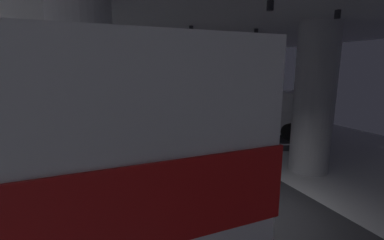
{
  "coord_description": "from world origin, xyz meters",
  "views": [
    {
      "loc": [
        -4.05,
        -5.32,
        3.94
      ],
      "look_at": [
        0.83,
        6.32,
        1.4
      ],
      "focal_mm": 24.79,
      "sensor_mm": 36.0,
      "label": 1
    }
  ],
  "objects_px": {
    "display_car_deep_left": "(61,105)",
    "display_platform_far_right": "(222,117)",
    "display_platform_deep_left": "(62,116)",
    "column_right": "(314,100)",
    "visitor_walking_near": "(181,147)",
    "display_platform_mid_right": "(268,133)",
    "pickup_truck_mid_right": "(275,115)",
    "display_car_far_left": "(57,114)",
    "column_left": "(87,115)",
    "display_platform_deep_right": "(201,106)",
    "display_platform_far_left": "(58,129)",
    "visitor_walking_far": "(160,118)",
    "pickup_truck_far_right": "(219,103)",
    "display_car_deep_right": "(201,97)"
  },
  "relations": [
    {
      "from": "visitor_walking_far",
      "to": "pickup_truck_mid_right",
      "type": "bearing_deg",
      "value": -32.76
    },
    {
      "from": "display_platform_mid_right",
      "to": "visitor_walking_far",
      "type": "xyz_separation_m",
      "value": [
        -5.5,
        3.31,
        0.71
      ]
    },
    {
      "from": "display_platform_deep_right",
      "to": "visitor_walking_near",
      "type": "xyz_separation_m",
      "value": [
        -7.21,
        -13.99,
        0.74
      ]
    },
    {
      "from": "column_left",
      "to": "display_platform_far_right",
      "type": "relative_size",
      "value": 0.97
    },
    {
      "from": "column_left",
      "to": "column_right",
      "type": "height_order",
      "value": "same"
    },
    {
      "from": "display_platform_mid_right",
      "to": "display_car_far_left",
      "type": "bearing_deg",
      "value": 152.93
    },
    {
      "from": "display_platform_far_right",
      "to": "pickup_truck_mid_right",
      "type": "bearing_deg",
      "value": -90.26
    },
    {
      "from": "display_car_far_left",
      "to": "pickup_truck_far_right",
      "type": "xyz_separation_m",
      "value": [
        11.2,
        0.21,
        0.06
      ]
    },
    {
      "from": "column_right",
      "to": "display_platform_far_left",
      "type": "distance_m",
      "value": 14.32
    },
    {
      "from": "column_left",
      "to": "display_car_far_left",
      "type": "distance_m",
      "value": 10.92
    },
    {
      "from": "column_right",
      "to": "display_car_deep_right",
      "type": "relative_size",
      "value": 1.21
    },
    {
      "from": "pickup_truck_far_right",
      "to": "display_platform_deep_left",
      "type": "bearing_deg",
      "value": 156.83
    },
    {
      "from": "visitor_walking_near",
      "to": "display_platform_mid_right",
      "type": "bearing_deg",
      "value": 23.79
    },
    {
      "from": "column_right",
      "to": "display_car_deep_left",
      "type": "height_order",
      "value": "column_right"
    },
    {
      "from": "column_left",
      "to": "display_car_deep_right",
      "type": "xyz_separation_m",
      "value": [
        10.51,
        16.1,
        -1.69
      ]
    },
    {
      "from": "display_platform_deep_left",
      "to": "visitor_walking_near",
      "type": "bearing_deg",
      "value": -70.33
    },
    {
      "from": "pickup_truck_mid_right",
      "to": "display_platform_far_right",
      "type": "xyz_separation_m",
      "value": [
        0.03,
        6.01,
        -1.15
      ]
    },
    {
      "from": "pickup_truck_mid_right",
      "to": "visitor_walking_far",
      "type": "bearing_deg",
      "value": 147.24
    },
    {
      "from": "column_left",
      "to": "display_car_deep_left",
      "type": "relative_size",
      "value": 1.21
    },
    {
      "from": "display_platform_deep_right",
      "to": "display_car_deep_right",
      "type": "distance_m",
      "value": 0.9
    },
    {
      "from": "display_car_deep_right",
      "to": "display_platform_far_left",
      "type": "xyz_separation_m",
      "value": [
        -12.07,
        -5.38,
        -0.86
      ]
    },
    {
      "from": "display_platform_far_left",
      "to": "display_platform_far_right",
      "type": "height_order",
      "value": "display_platform_far_left"
    },
    {
      "from": "pickup_truck_mid_right",
      "to": "visitor_walking_near",
      "type": "xyz_separation_m",
      "value": [
        -6.55,
        -2.54,
        -0.39
      ]
    },
    {
      "from": "pickup_truck_far_right",
      "to": "display_car_deep_left",
      "type": "bearing_deg",
      "value": 156.97
    },
    {
      "from": "display_platform_far_right",
      "to": "visitor_walking_near",
      "type": "xyz_separation_m",
      "value": [
        -6.57,
        -8.54,
        0.76
      ]
    },
    {
      "from": "column_right",
      "to": "display_platform_deep_right",
      "type": "bearing_deg",
      "value": 80.53
    },
    {
      "from": "pickup_truck_mid_right",
      "to": "display_car_far_left",
      "type": "relative_size",
      "value": 1.25
    },
    {
      "from": "pickup_truck_mid_right",
      "to": "display_platform_far_left",
      "type": "bearing_deg",
      "value": 151.88
    },
    {
      "from": "display_platform_deep_left",
      "to": "display_platform_deep_right",
      "type": "bearing_deg",
      "value": 1.77
    },
    {
      "from": "column_right",
      "to": "display_car_deep_left",
      "type": "relative_size",
      "value": 1.21
    },
    {
      "from": "visitor_walking_near",
      "to": "visitor_walking_far",
      "type": "xyz_separation_m",
      "value": [
        0.93,
        6.15,
        0.0
      ]
    },
    {
      "from": "display_car_far_left",
      "to": "display_car_deep_left",
      "type": "xyz_separation_m",
      "value": [
        -0.05,
        5.0,
        -0.11
      ]
    },
    {
      "from": "display_car_deep_right",
      "to": "pickup_truck_mid_right",
      "type": "bearing_deg",
      "value": -93.47
    },
    {
      "from": "display_platform_deep_right",
      "to": "display_car_far_left",
      "type": "xyz_separation_m",
      "value": [
        -12.03,
        -5.4,
        0.96
      ]
    },
    {
      "from": "display_platform_deep_left",
      "to": "visitor_walking_far",
      "type": "distance_m",
      "value": 9.48
    },
    {
      "from": "display_car_deep_right",
      "to": "column_right",
      "type": "bearing_deg",
      "value": -99.57
    },
    {
      "from": "display_platform_mid_right",
      "to": "pickup_truck_far_right",
      "type": "bearing_deg",
      "value": 90.48
    },
    {
      "from": "display_car_far_left",
      "to": "display_platform_far_right",
      "type": "xyz_separation_m",
      "value": [
        11.4,
        -0.05,
        -0.99
      ]
    },
    {
      "from": "column_right",
      "to": "display_car_deep_right",
      "type": "distance_m",
      "value": 16.2
    },
    {
      "from": "display_platform_mid_right",
      "to": "visitor_walking_near",
      "type": "xyz_separation_m",
      "value": [
        -6.43,
        -2.84,
        0.71
      ]
    },
    {
      "from": "pickup_truck_far_right",
      "to": "display_car_far_left",
      "type": "bearing_deg",
      "value": -178.92
    },
    {
      "from": "display_platform_deep_left",
      "to": "pickup_truck_far_right",
      "type": "xyz_separation_m",
      "value": [
        11.25,
        -4.81,
        1.05
      ]
    },
    {
      "from": "display_platform_far_left",
      "to": "visitor_walking_near",
      "type": "distance_m",
      "value": 9.9
    },
    {
      "from": "display_car_far_left",
      "to": "visitor_walking_far",
      "type": "xyz_separation_m",
      "value": [
        5.75,
        -2.44,
        -0.23
      ]
    },
    {
      "from": "visitor_walking_near",
      "to": "visitor_walking_far",
      "type": "height_order",
      "value": "same"
    },
    {
      "from": "display_car_deep_left",
      "to": "pickup_truck_mid_right",
      "type": "bearing_deg",
      "value": -44.05
    },
    {
      "from": "display_platform_mid_right",
      "to": "display_platform_deep_right",
      "type": "distance_m",
      "value": 11.18
    },
    {
      "from": "display_platform_deep_left",
      "to": "display_platform_far_right",
      "type": "distance_m",
      "value": 12.51
    },
    {
      "from": "display_car_deep_left",
      "to": "column_right",
      "type": "bearing_deg",
      "value": -58.62
    },
    {
      "from": "display_car_deep_left",
      "to": "display_platform_far_right",
      "type": "height_order",
      "value": "display_car_deep_left"
    }
  ]
}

